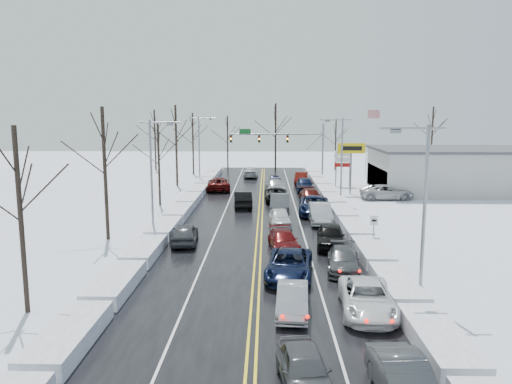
{
  "coord_description": "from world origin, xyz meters",
  "views": [
    {
      "loc": [
        0.57,
        -42.71,
        9.58
      ],
      "look_at": [
        -0.38,
        1.44,
        2.5
      ],
      "focal_mm": 35.0,
      "sensor_mm": 36.0,
      "label": 1
    }
  ],
  "objects_px": {
    "tires_plus_sign": "(351,152)",
    "oncoming_car_0": "(243,207)",
    "traffic_signal_mast": "(287,142)",
    "flagpole": "(368,138)",
    "dealership_building": "(459,170)"
  },
  "relations": [
    {
      "from": "dealership_building",
      "to": "traffic_signal_mast",
      "type": "bearing_deg",
      "value": 154.05
    },
    {
      "from": "tires_plus_sign",
      "to": "oncoming_car_0",
      "type": "relative_size",
      "value": 1.2
    },
    {
      "from": "flagpole",
      "to": "dealership_building",
      "type": "distance_m",
      "value": 15.24
    },
    {
      "from": "tires_plus_sign",
      "to": "dealership_building",
      "type": "height_order",
      "value": "tires_plus_sign"
    },
    {
      "from": "traffic_signal_mast",
      "to": "tires_plus_sign",
      "type": "bearing_deg",
      "value": -59.54
    },
    {
      "from": "dealership_building",
      "to": "tires_plus_sign",
      "type": "bearing_deg",
      "value": -171.53
    },
    {
      "from": "traffic_signal_mast",
      "to": "flagpole",
      "type": "xyz_separation_m",
      "value": [
        11.72,
        2.01,
        0.45
      ]
    },
    {
      "from": "oncoming_car_0",
      "to": "flagpole",
      "type": "bearing_deg",
      "value": -131.8
    },
    {
      "from": "traffic_signal_mast",
      "to": "flagpole",
      "type": "bearing_deg",
      "value": 9.73
    },
    {
      "from": "flagpole",
      "to": "dealership_building",
      "type": "xyz_separation_m",
      "value": [
        8.8,
        -12.0,
        -3.27
      ]
    },
    {
      "from": "oncoming_car_0",
      "to": "traffic_signal_mast",
      "type": "bearing_deg",
      "value": -109.38
    },
    {
      "from": "tires_plus_sign",
      "to": "flagpole",
      "type": "xyz_separation_m",
      "value": [
        4.67,
        14.01,
        0.93
      ]
    },
    {
      "from": "flagpole",
      "to": "dealership_building",
      "type": "bearing_deg",
      "value": -53.73
    },
    {
      "from": "traffic_signal_mast",
      "to": "tires_plus_sign",
      "type": "relative_size",
      "value": 2.21
    },
    {
      "from": "flagpole",
      "to": "oncoming_car_0",
      "type": "xyz_separation_m",
      "value": [
        -17.03,
        -22.86,
        -5.93
      ]
    }
  ]
}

